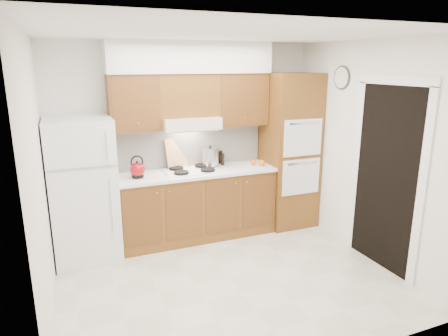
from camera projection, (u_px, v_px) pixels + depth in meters
name	position (u px, v px, depth m)	size (l,w,h in m)	color
floor	(229.00, 278.00, 4.46)	(3.60, 3.60, 0.00)	beige
ceiling	(230.00, 34.00, 3.81)	(3.60, 3.60, 0.00)	white
wall_back	(187.00, 140.00, 5.48)	(3.60, 0.02, 2.60)	white
wall_left	(39.00, 185.00, 3.48)	(0.02, 3.00, 2.60)	white
wall_right	(367.00, 151.00, 4.79)	(0.02, 3.00, 2.60)	white
fridge	(84.00, 190.00, 4.75)	(0.75, 0.72, 1.72)	white
base_cabinets	(196.00, 205.00, 5.43)	(2.11, 0.60, 0.90)	brown
countertop	(196.00, 172.00, 5.31)	(2.13, 0.62, 0.04)	white
backsplash	(189.00, 146.00, 5.49)	(2.11, 0.03, 0.56)	white
oven_cabinet	(289.00, 151.00, 5.76)	(0.70, 0.65, 2.20)	brown
upper_cab_left	(134.00, 103.00, 4.93)	(0.63, 0.33, 0.70)	brown
upper_cab_right	(239.00, 99.00, 5.45)	(0.73, 0.33, 0.70)	brown
range_hood	(189.00, 123.00, 5.20)	(0.75, 0.45, 0.15)	silver
upper_cab_over_hood	(188.00, 95.00, 5.16)	(0.75, 0.33, 0.55)	brown
soffit	(191.00, 57.00, 5.05)	(2.13, 0.36, 0.40)	silver
cooktop	(192.00, 170.00, 5.30)	(0.74, 0.50, 0.01)	white
doorway	(386.00, 179.00, 4.54)	(0.02, 0.90, 2.10)	black
wall_clock	(342.00, 78.00, 5.06)	(0.30, 0.30, 0.02)	#3F3833
kettle	(137.00, 170.00, 4.96)	(0.19, 0.19, 0.19)	maroon
cutting_board	(176.00, 154.00, 5.41)	(0.31, 0.02, 0.41)	tan
stock_pot	(210.00, 157.00, 5.46)	(0.22, 0.22, 0.23)	#B0B0B4
condiment_a	(221.00, 157.00, 5.68)	(0.05, 0.05, 0.19)	black
condiment_b	(223.00, 159.00, 5.59)	(0.05, 0.05, 0.16)	black
condiment_c	(221.00, 158.00, 5.68)	(0.06, 0.06, 0.16)	black
orange_near	(262.00, 163.00, 5.56)	(0.08, 0.08, 0.08)	orange
orange_far	(253.00, 162.00, 5.62)	(0.07, 0.07, 0.07)	orange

